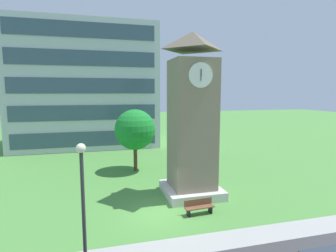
% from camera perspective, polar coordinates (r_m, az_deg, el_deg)
% --- Properties ---
extents(ground_plane, '(160.00, 160.00, 0.00)m').
position_cam_1_polar(ground_plane, '(16.99, -1.87, -18.15)').
color(ground_plane, '#4C893D').
extents(kerb_strip, '(120.00, 1.60, 0.01)m').
position_cam_1_polar(kerb_strip, '(13.92, 1.72, -24.31)').
color(kerb_strip, '#9E9E99').
rests_on(kerb_strip, ground).
extents(office_building, '(18.28, 10.72, 16.00)m').
position_cam_1_polar(office_building, '(38.84, -16.90, 8.01)').
color(office_building, '#B7BCC6').
rests_on(office_building, ground).
extents(clock_tower, '(3.87, 3.87, 11.28)m').
position_cam_1_polar(clock_tower, '(18.71, 5.12, 0.44)').
color(clock_tower, gray).
rests_on(clock_tower, ground).
extents(park_bench, '(1.83, 0.61, 0.88)m').
position_cam_1_polar(park_bench, '(16.90, 6.60, -16.62)').
color(park_bench, brown).
rests_on(park_bench, ground).
extents(street_lamp, '(0.36, 0.36, 5.42)m').
position_cam_1_polar(street_lamp, '(10.88, -17.60, -14.05)').
color(street_lamp, '#333338').
rests_on(street_lamp, ground).
extents(tree_streetside, '(3.72, 3.72, 5.71)m').
position_cam_1_polar(tree_streetside, '(24.83, -7.02, -0.79)').
color(tree_streetside, '#513823').
rests_on(tree_streetside, ground).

